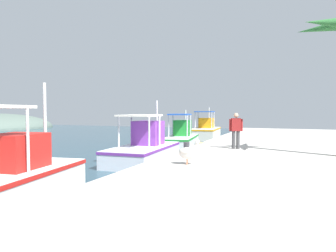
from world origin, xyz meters
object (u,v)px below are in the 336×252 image
fishing_boat_second (144,149)px  mooring_bollard_second (187,147)px  fisherman_standing (236,129)px  pelican (189,152)px  fishing_boat_fourth (206,131)px  fishing_boat_nearest (1,182)px  fishing_boat_third (181,138)px

fishing_boat_second → mooring_bollard_second: (-1.22, -2.62, 0.34)m
fisherman_standing → mooring_bollard_second: fisherman_standing is taller
mooring_bollard_second → pelican: bearing=-160.2°
fishing_boat_second → mooring_bollard_second: bearing=-114.9°
fishing_boat_fourth → fisherman_standing: fishing_boat_fourth is taller
fishing_boat_nearest → pelican: bearing=-46.9°
pelican → fisherman_standing: (4.71, -0.72, 0.51)m
fishing_boat_third → mooring_bollard_second: (-7.70, -2.98, 0.38)m
fisherman_standing → pelican: bearing=171.3°
fishing_boat_fourth → pelican: 18.23m
fishing_boat_nearest → mooring_bollard_second: 7.24m
fishing_boat_nearest → fishing_boat_second: 7.85m
fishing_boat_nearest → fisherman_standing: 9.67m
pelican → fishing_boat_fourth: bearing=13.3°
fishing_boat_fourth → mooring_bollard_second: 15.13m
fishing_boat_nearest → pelican: size_ratio=5.86×
fishing_boat_fourth → fisherman_standing: size_ratio=3.03×
pelican → fishing_boat_second: bearing=41.5°
fishing_boat_nearest → fishing_boat_third: 14.33m
fishing_boat_fourth → mooring_bollard_second: bearing=-168.0°
fishing_boat_nearest → fishing_boat_fourth: 21.43m
fishing_boat_fourth → fisherman_standing: 13.96m
fishing_boat_second → fishing_boat_third: size_ratio=1.03×
fisherman_standing → fishing_boat_second: bearing=97.2°
fishing_boat_third → mooring_bollard_second: 8.27m
fishing_boat_nearest → fisherman_standing: size_ratio=3.44×
fishing_boat_nearest → fishing_boat_second: (7.85, -0.27, -0.01)m
fishing_boat_nearest → fisherman_standing: bearing=-29.0°
fishing_boat_third → pelican: bearing=-159.2°
fishing_boat_third → fishing_boat_fourth: size_ratio=1.03×
fishing_boat_nearest → fishing_boat_third: fishing_boat_nearest is taller
fishing_boat_second → fishing_boat_fourth: 13.59m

